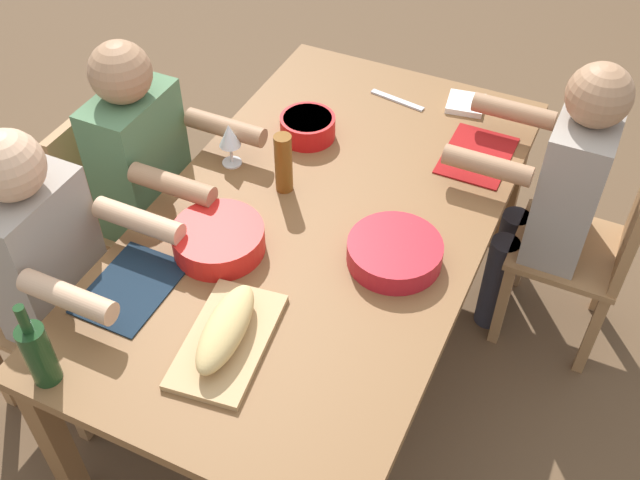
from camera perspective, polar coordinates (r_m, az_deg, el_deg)
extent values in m
plane|color=brown|center=(3.01, 0.00, -8.51)|extent=(8.00, 8.00, 0.00)
cube|color=brown|center=(2.47, 0.00, 1.50)|extent=(1.91, 1.07, 0.04)
cube|color=brown|center=(3.28, 14.40, 4.07)|extent=(0.07, 0.07, 0.70)
cube|color=brown|center=(2.52, -19.46, -14.44)|extent=(0.07, 0.07, 0.70)
cube|color=brown|center=(3.49, -0.84, 8.53)|extent=(0.07, 0.07, 0.70)
cube|color=#9E7044|center=(2.93, 18.47, -0.63)|extent=(0.40, 0.40, 0.03)
cube|color=#9E7044|center=(2.79, 23.01, 1.31)|extent=(0.38, 0.04, 0.40)
cube|color=#9E7044|center=(2.97, 13.70, -4.81)|extent=(0.04, 0.04, 0.42)
cube|color=#9E7044|center=(3.21, 15.28, -0.58)|extent=(0.04, 0.04, 0.42)
cube|color=#9E7044|center=(2.97, 19.99, -6.78)|extent=(0.04, 0.04, 0.42)
cube|color=#9E7044|center=(3.21, 21.08, -2.39)|extent=(0.04, 0.04, 0.42)
cylinder|color=#2D2D38|center=(3.03, 13.28, -3.18)|extent=(0.11, 0.11, 0.45)
cylinder|color=#2D2D38|center=(3.14, 14.06, -1.20)|extent=(0.11, 0.11, 0.45)
cube|color=gray|center=(2.74, 18.62, 3.97)|extent=(0.34, 0.20, 0.55)
cylinder|color=#9E7251|center=(2.55, 12.65, 5.57)|extent=(0.07, 0.30, 0.07)
cylinder|color=#9E7251|center=(2.82, 14.56, 9.48)|extent=(0.07, 0.30, 0.07)
sphere|color=#9E7251|center=(2.53, 20.53, 10.29)|extent=(0.21, 0.21, 0.21)
cube|color=#9E7044|center=(2.99, -13.61, 1.85)|extent=(0.40, 0.40, 0.03)
cube|color=#9E7044|center=(2.96, -17.17, 5.86)|extent=(0.38, 0.04, 0.40)
cube|color=#9E7044|center=(3.16, -8.69, -0.09)|extent=(0.04, 0.04, 0.42)
cube|color=#9E7044|center=(2.98, -12.09, -4.28)|extent=(0.04, 0.04, 0.42)
cube|color=#9E7044|center=(3.32, -13.69, 1.67)|extent=(0.04, 0.04, 0.42)
cube|color=#9E7044|center=(3.15, -17.19, -2.19)|extent=(0.04, 0.04, 0.42)
cylinder|color=#2D2D38|center=(3.08, -8.79, -1.28)|extent=(0.11, 0.11, 0.45)
cylinder|color=#2D2D38|center=(2.99, -10.38, -3.28)|extent=(0.11, 0.11, 0.45)
cube|color=#4C724C|center=(2.78, -13.60, 5.84)|extent=(0.34, 0.20, 0.55)
cylinder|color=#9E7251|center=(2.68, -7.21, 8.51)|extent=(0.07, 0.30, 0.07)
cylinder|color=#9E7251|center=(2.46, -11.20, 4.17)|extent=(0.07, 0.30, 0.07)
sphere|color=#9E7251|center=(2.57, -14.99, 12.25)|extent=(0.21, 0.21, 0.21)
cube|color=#9E7044|center=(2.74, -19.86, -5.02)|extent=(0.40, 0.40, 0.03)
cube|color=#9E7044|center=(2.89, -14.13, -6.78)|extent=(0.04, 0.04, 0.42)
cube|color=#9E7044|center=(2.76, -18.24, -11.68)|extent=(0.04, 0.04, 0.42)
cube|color=#9E7044|center=(3.07, -19.27, -4.48)|extent=(0.04, 0.04, 0.42)
cylinder|color=#2D2D38|center=(2.82, -14.40, -8.26)|extent=(0.11, 0.11, 0.45)
cylinder|color=#2D2D38|center=(2.76, -16.34, -10.61)|extent=(0.11, 0.11, 0.45)
cube|color=gray|center=(2.50, -20.40, -1.23)|extent=(0.34, 0.20, 0.55)
cylinder|color=tan|center=(2.36, -13.66, 1.46)|extent=(0.07, 0.30, 0.07)
cylinder|color=tan|center=(2.19, -18.69, -4.11)|extent=(0.07, 0.30, 0.07)
sphere|color=tan|center=(2.27, -22.71, 5.27)|extent=(0.21, 0.21, 0.21)
cylinder|color=red|center=(2.34, -7.74, 0.05)|extent=(0.29, 0.29, 0.08)
cylinder|color=#2D7028|center=(2.32, -7.81, 0.53)|extent=(0.25, 0.25, 0.03)
cylinder|color=red|center=(2.77, -0.95, 8.61)|extent=(0.20, 0.20, 0.08)
cylinder|color=orange|center=(2.75, -0.96, 9.08)|extent=(0.18, 0.18, 0.03)
cylinder|color=#B21923|center=(2.30, 5.71, -0.94)|extent=(0.29, 0.29, 0.07)
cylinder|color=beige|center=(2.28, 5.75, -0.52)|extent=(0.26, 0.26, 0.03)
cube|color=tan|center=(2.12, -7.06, -7.61)|extent=(0.43, 0.27, 0.02)
ellipsoid|color=tan|center=(2.07, -7.20, -6.69)|extent=(0.33, 0.15, 0.09)
cylinder|color=#193819|center=(2.09, -20.64, -8.19)|extent=(0.08, 0.08, 0.20)
cylinder|color=#193819|center=(1.98, -21.68, -5.65)|extent=(0.03, 0.03, 0.09)
cylinder|color=brown|center=(2.49, -2.80, 5.87)|extent=(0.06, 0.06, 0.22)
cylinder|color=silver|center=(2.68, -6.72, 5.89)|extent=(0.07, 0.07, 0.01)
cylinder|color=silver|center=(2.66, -6.79, 6.57)|extent=(0.01, 0.01, 0.07)
cone|color=silver|center=(2.61, -6.94, 7.95)|extent=(0.08, 0.08, 0.08)
cube|color=maroon|center=(2.76, 11.90, 6.34)|extent=(0.32, 0.23, 0.01)
cube|color=#142333|center=(2.31, -14.21, -3.54)|extent=(0.32, 0.23, 0.01)
cube|color=silver|center=(2.99, 5.91, 10.56)|extent=(0.06, 0.23, 0.01)
cube|color=white|center=(2.99, 11.05, 10.17)|extent=(0.16, 0.16, 0.02)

